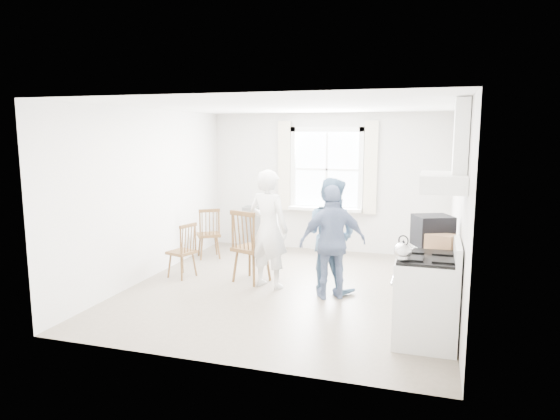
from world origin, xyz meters
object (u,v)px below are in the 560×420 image
Objects in this scene: windsor_chair_c at (186,245)px; person_left at (269,229)px; windsor_chair_b at (246,239)px; person_mid at (330,235)px; gas_stove at (426,299)px; stereo_stack at (433,231)px; windsor_chair_a at (209,228)px; low_cabinet at (433,283)px; person_right at (333,242)px.

person_left is at bearing -2.12° from windsor_chair_c.
windsor_chair_b is 0.69× the size of person_mid.
gas_stove is 2.11× the size of stereo_stack.
gas_stove is 4.55m from windsor_chair_a.
low_cabinet is 2.42m from person_left.
windsor_chair_b is 0.72× the size of person_right.
windsor_chair_c is 0.53× the size of person_mid.
person_left reaches higher than stereo_stack.
gas_stove is at bearing -21.04° from windsor_chair_c.
low_cabinet is 2.77m from windsor_chair_b.
person_left reaches higher than windsor_chair_c.
stereo_stack is 2.35m from person_left.
stereo_stack is 0.48× the size of windsor_chair_b.
person_right reaches higher than low_cabinet.
low_cabinet is at bearing -10.57° from windsor_chair_c.
person_left reaches higher than person_right.
stereo_stack is at bearing -179.30° from person_left.
person_left is 1.01m from person_right.
windsor_chair_a is 0.59× the size of person_right.
stereo_stack is 1.57m from person_mid.
person_right is (1.36, -0.27, 0.10)m from windsor_chair_b.
gas_stove is at bearing 153.90° from person_mid.
windsor_chair_a reaches higher than low_cabinet.
person_right is at bearing 128.04° from person_mid.
person_left reaches higher than gas_stove.
person_left is (-2.26, 0.59, -0.22)m from stereo_stack.
person_right is at bearing -176.58° from person_left.
low_cabinet is 3.73m from windsor_chair_c.
low_cabinet is at bearing 136.66° from person_right.
person_right reaches higher than windsor_chair_a.
stereo_stack is at bearing -25.61° from windsor_chair_a.
low_cabinet is 0.98× the size of windsor_chair_a.
person_right is at bearing 163.41° from stereo_stack.
person_mid reaches higher than low_cabinet.
stereo_stack is 0.33× the size of person_mid.
windsor_chair_b is (-2.60, 1.40, 0.20)m from gas_stove.
low_cabinet is 4.26m from windsor_chair_a.
windsor_chair_c is at bearing -179.09° from windsor_chair_b.
person_mid is 0.34m from person_right.
windsor_chair_c is (-3.67, 0.68, 0.08)m from low_cabinet.
windsor_chair_b is at bearing 23.32° from person_mid.
person_right is at bearing 137.88° from gas_stove.
stereo_stack is 0.58× the size of windsor_chair_a.
low_cabinet is 0.52× the size of person_left.
windsor_chair_c is (-1.00, -0.02, -0.15)m from windsor_chair_b.
low_cabinet is at bearing 84.32° from gas_stove.
stereo_stack is (0.03, 0.75, 0.60)m from gas_stove.
stereo_stack is 2.74m from windsor_chair_b.
windsor_chair_b is at bearing 0.91° from windsor_chair_c.
stereo_stack reaches higher than windsor_chair_b.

